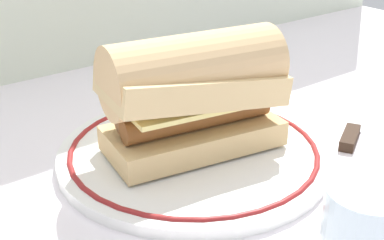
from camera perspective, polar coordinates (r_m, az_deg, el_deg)
ground_plane at (r=0.58m, az=0.68°, el=-3.95°), size 1.50×1.50×0.00m
plate at (r=0.58m, az=0.00°, el=-3.37°), size 0.29×0.29×0.01m
sausage_sandwich at (r=0.55m, az=0.00°, el=3.18°), size 0.20×0.12×0.12m
butter_knife at (r=0.66m, az=16.86°, el=-0.89°), size 0.13×0.08×0.01m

